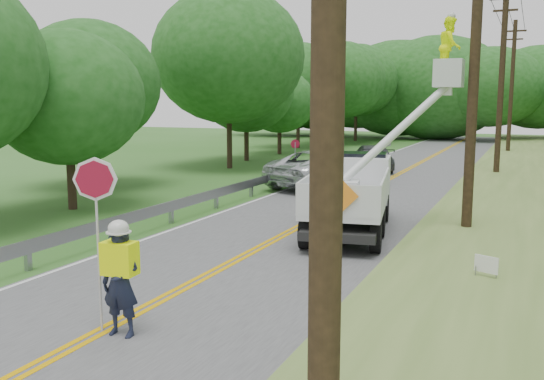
% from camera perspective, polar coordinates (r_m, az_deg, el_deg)
% --- Properties ---
extents(ground, '(140.00, 140.00, 0.00)m').
position_cam_1_polar(ground, '(11.70, -12.34, -11.34)').
color(ground, '#2A5D1C').
rests_on(ground, ground).
extents(road, '(7.20, 96.00, 0.03)m').
position_cam_1_polar(road, '(24.07, 7.81, -0.91)').
color(road, '#494A4C').
rests_on(road, ground).
extents(guardrail, '(0.18, 48.00, 0.77)m').
position_cam_1_polar(guardrail, '(26.21, -0.06, 1.15)').
color(guardrail, gray).
rests_on(guardrail, ground).
extents(utility_poles, '(1.60, 43.30, 10.00)m').
position_cam_1_polar(utility_poles, '(25.90, 20.88, 10.96)').
color(utility_poles, black).
rests_on(utility_poles, ground).
extents(tall_grass_verge, '(7.00, 96.00, 0.30)m').
position_cam_1_polar(tall_grass_verge, '(23.12, 24.95, -1.68)').
color(tall_grass_verge, '#587632').
rests_on(tall_grass_verge, ground).
extents(treeline_left, '(10.44, 54.50, 10.63)m').
position_cam_1_polar(treeline_left, '(42.41, 0.22, 10.93)').
color(treeline_left, '#332319').
rests_on(treeline_left, ground).
extents(treeline_horizon, '(58.25, 15.04, 12.67)m').
position_cam_1_polar(treeline_horizon, '(65.01, 19.61, 9.47)').
color(treeline_horizon, '#1A4D15').
rests_on(treeline_horizon, ground).
extents(flagger, '(1.15, 0.50, 3.03)m').
position_cam_1_polar(flagger, '(10.18, -14.74, -7.97)').
color(flagger, '#191E33').
rests_on(flagger, road).
extents(bucket_truck, '(4.64, 6.70, 6.37)m').
position_cam_1_polar(bucket_truck, '(18.63, 8.74, 0.87)').
color(bucket_truck, black).
rests_on(bucket_truck, road).
extents(suv_silver, '(5.04, 7.00, 1.77)m').
position_cam_1_polar(suv_silver, '(27.23, 5.52, 2.13)').
color(suv_silver, silver).
rests_on(suv_silver, road).
extents(suv_darkgrey, '(3.88, 5.58, 1.50)m').
position_cam_1_polar(suv_darkgrey, '(34.32, 9.76, 3.15)').
color(suv_darkgrey, '#3A3E41').
rests_on(suv_darkgrey, road).
extents(stop_sign_permanent, '(0.38, 0.30, 2.17)m').
position_cam_1_polar(stop_sign_permanent, '(28.57, 2.28, 3.48)').
color(stop_sign_permanent, gray).
rests_on(stop_sign_permanent, ground).
extents(yard_sign, '(0.49, 0.22, 0.75)m').
position_cam_1_polar(yard_sign, '(13.15, 20.30, -6.99)').
color(yard_sign, white).
rests_on(yard_sign, ground).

